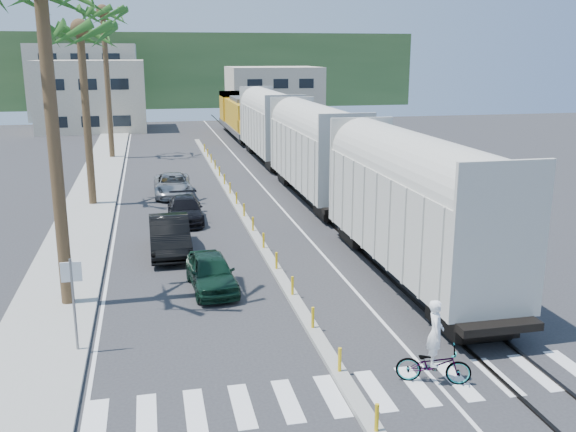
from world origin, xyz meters
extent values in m
plane|color=#28282B|center=(0.00, 0.00, 0.00)|extent=(140.00, 140.00, 0.00)
cube|color=gray|center=(-8.50, 25.00, 0.07)|extent=(3.00, 90.00, 0.15)
cube|color=black|center=(4.28, 28.00, 0.03)|extent=(0.12, 100.00, 0.06)
cube|color=black|center=(5.72, 28.00, 0.03)|extent=(0.12, 100.00, 0.06)
cube|color=gray|center=(0.00, 20.00, 0.07)|extent=(0.45, 60.00, 0.15)
cylinder|color=gold|center=(0.00, -4.00, 0.50)|extent=(0.10, 0.10, 0.70)
cylinder|color=gold|center=(0.00, -1.00, 0.50)|extent=(0.10, 0.10, 0.70)
cylinder|color=gold|center=(0.00, 2.00, 0.50)|extent=(0.10, 0.10, 0.70)
cylinder|color=gold|center=(0.00, 5.00, 0.50)|extent=(0.10, 0.10, 0.70)
cylinder|color=gold|center=(0.00, 8.00, 0.50)|extent=(0.10, 0.10, 0.70)
cylinder|color=gold|center=(0.00, 11.00, 0.50)|extent=(0.10, 0.10, 0.70)
cylinder|color=gold|center=(0.00, 14.00, 0.50)|extent=(0.10, 0.10, 0.70)
cylinder|color=gold|center=(0.00, 17.00, 0.50)|extent=(0.10, 0.10, 0.70)
cylinder|color=gold|center=(0.00, 20.00, 0.50)|extent=(0.10, 0.10, 0.70)
cylinder|color=gold|center=(0.00, 23.00, 0.50)|extent=(0.10, 0.10, 0.70)
cylinder|color=gold|center=(0.00, 26.00, 0.50)|extent=(0.10, 0.10, 0.70)
cylinder|color=gold|center=(0.00, 29.00, 0.50)|extent=(0.10, 0.10, 0.70)
cylinder|color=gold|center=(0.00, 32.00, 0.50)|extent=(0.10, 0.10, 0.70)
cylinder|color=gold|center=(0.00, 35.00, 0.50)|extent=(0.10, 0.10, 0.70)
cylinder|color=gold|center=(0.00, 38.00, 0.50)|extent=(0.10, 0.10, 0.70)
cylinder|color=gold|center=(0.00, 41.00, 0.50)|extent=(0.10, 0.10, 0.70)
cube|color=silver|center=(0.00, -2.00, 0.01)|extent=(14.00, 2.20, 0.01)
cube|color=silver|center=(-6.80, 25.00, 0.00)|extent=(0.12, 90.00, 0.01)
cube|color=silver|center=(2.50, 25.00, 0.00)|extent=(0.12, 90.00, 0.01)
cube|color=beige|center=(5.00, 5.95, 2.70)|extent=(3.00, 12.88, 3.40)
cylinder|color=beige|center=(5.00, 5.95, 4.40)|extent=(2.90, 12.58, 2.90)
cube|color=black|center=(5.00, 5.95, 0.50)|extent=(2.60, 12.88, 1.00)
cube|color=beige|center=(5.00, 20.95, 2.70)|extent=(3.00, 12.88, 3.40)
cylinder|color=beige|center=(5.00, 20.95, 4.40)|extent=(2.90, 12.58, 2.90)
cube|color=black|center=(5.00, 20.95, 0.50)|extent=(2.60, 12.88, 1.00)
cube|color=beige|center=(5.00, 35.95, 2.70)|extent=(3.00, 12.88, 3.40)
cylinder|color=beige|center=(5.00, 35.95, 4.40)|extent=(2.90, 12.58, 2.90)
cube|color=black|center=(5.00, 35.95, 0.50)|extent=(2.60, 12.88, 1.00)
cube|color=#4C4C4F|center=(5.00, 51.95, 1.05)|extent=(3.00, 17.00, 0.50)
cube|color=#C28312|center=(5.00, 50.95, 2.60)|extent=(2.70, 12.24, 2.60)
cube|color=#C28312|center=(5.00, 57.73, 2.90)|extent=(3.00, 3.74, 3.20)
cube|color=black|center=(5.00, 51.95, 0.45)|extent=(2.60, 13.60, 0.90)
cylinder|color=brown|center=(-8.00, 6.00, 5.50)|extent=(0.44, 0.44, 11.00)
cylinder|color=brown|center=(-8.30, 22.00, 5.00)|extent=(0.44, 0.44, 10.00)
sphere|color=#26591B|center=(-8.30, 22.00, 10.15)|extent=(3.20, 3.20, 3.20)
cylinder|color=brown|center=(-8.00, 40.00, 6.00)|extent=(0.44, 0.44, 12.00)
sphere|color=#26591B|center=(-8.00, 40.00, 12.15)|extent=(3.20, 3.20, 3.20)
cylinder|color=slate|center=(-7.30, 2.00, 1.50)|extent=(0.08, 0.08, 3.00)
cube|color=silver|center=(-7.30, 2.00, 2.60)|extent=(0.60, 0.04, 0.60)
cube|color=#B4A78F|center=(-11.00, 62.00, 4.00)|extent=(12.00, 10.00, 8.00)
cube|color=#B4A78F|center=(-13.00, 78.00, 5.00)|extent=(14.00, 12.00, 10.00)
cube|color=#B4A78F|center=(12.00, 70.00, 3.50)|extent=(12.00, 10.00, 7.00)
cube|color=#385628|center=(0.00, 100.00, 6.00)|extent=(80.00, 20.00, 12.00)
imported|color=black|center=(-2.81, 6.59, 0.69)|extent=(2.20, 4.27, 1.38)
imported|color=black|center=(-4.19, 11.59, 0.83)|extent=(1.83, 5.05, 1.65)
imported|color=black|center=(-3.17, 17.08, 0.65)|extent=(1.92, 4.52, 1.30)
imported|color=#989A9D|center=(-3.54, 23.80, 0.70)|extent=(2.31, 5.01, 1.39)
imported|color=#9EA0A5|center=(2.40, -1.90, 0.53)|extent=(2.07, 2.51, 1.07)
imported|color=white|center=(2.40, -1.90, 1.48)|extent=(0.97, 0.90, 1.86)
camera|label=1|loc=(-4.89, -16.64, 8.79)|focal=40.00mm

